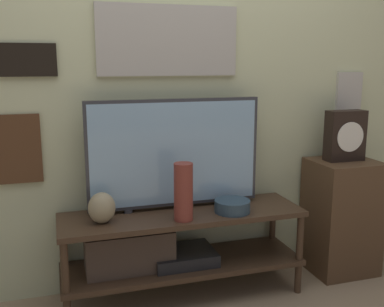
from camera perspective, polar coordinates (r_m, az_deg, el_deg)
wall_back at (r=2.66m, az=-2.81°, el=11.80°), size 6.40×0.08×2.70m
media_console at (r=2.60m, az=-3.55°, el=-11.60°), size 1.37×0.40×0.51m
television at (r=2.55m, az=-2.20°, el=0.04°), size 1.00×0.05×0.63m
vase_urn_stoneware at (r=2.41m, az=-11.38°, el=-6.78°), size 0.14×0.12×0.17m
vase_tall_ceramic at (r=2.39m, az=-1.10°, el=-4.89°), size 0.10×0.10×0.31m
vase_wide_bowl at (r=2.56m, az=5.14°, el=-6.66°), size 0.20×0.20×0.07m
side_table at (r=3.07m, az=18.42°, el=-7.56°), size 0.40×0.36×0.73m
mantel_clock at (r=2.96m, az=18.88°, el=2.16°), size 0.25×0.11×0.32m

